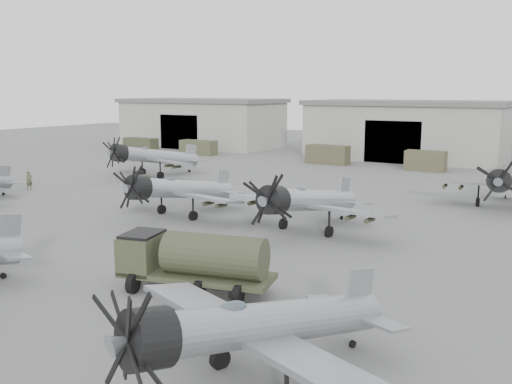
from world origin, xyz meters
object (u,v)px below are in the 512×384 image
aircraft_far_0 (150,156)px  aircraft_mid_2 (305,201)px  aircraft_far_1 (503,182)px  fuel_tanker (194,258)px  tug_trailer (149,181)px  aircraft_near_2 (247,328)px  ground_crew (29,180)px  aircraft_mid_1 (175,190)px

aircraft_far_0 → aircraft_mid_2: bearing=-11.3°
aircraft_far_1 → aircraft_mid_2: bearing=-126.7°
fuel_tanker → tug_trailer: (-24.07, 23.98, -1.24)m
aircraft_far_0 → tug_trailer: 6.89m
aircraft_near_2 → aircraft_mid_2: 22.24m
aircraft_far_0 → tug_trailer: aircraft_far_0 is taller
aircraft_far_1 → fuel_tanker: bearing=-112.5°
aircraft_far_0 → tug_trailer: size_ratio=1.93×
aircraft_far_0 → ground_crew: (-4.66, -13.41, -1.47)m
ground_crew → aircraft_near_2: bearing=-108.9°
aircraft_near_2 → ground_crew: size_ratio=6.33×
aircraft_near_2 → aircraft_mid_1: 27.90m
aircraft_mid_2 → ground_crew: bearing=-176.6°
aircraft_mid_1 → tug_trailer: bearing=147.8°
aircraft_far_1 → aircraft_near_2: bearing=-97.9°
aircraft_far_0 → fuel_tanker: aircraft_far_0 is taller
aircraft_far_0 → ground_crew: 14.27m
aircraft_far_0 → ground_crew: bearing=-91.8°
fuel_tanker → ground_crew: 36.54m
aircraft_mid_2 → aircraft_far_1: size_ratio=1.03×
aircraft_mid_2 → fuel_tanker: 13.78m
aircraft_near_2 → aircraft_far_0: bearing=156.1°
tug_trailer → ground_crew: 12.27m
aircraft_near_2 → tug_trailer: bearing=156.8°
aircraft_mid_1 → aircraft_far_0: 22.97m
aircraft_near_2 → aircraft_mid_1: (-19.30, 20.15, 0.01)m
fuel_tanker → tug_trailer: fuel_tanker is taller
aircraft_mid_2 → aircraft_far_0: size_ratio=0.97×
aircraft_far_1 → aircraft_far_0: bearing=178.7°
aircraft_near_2 → aircraft_mid_1: size_ratio=0.98×
aircraft_near_2 → aircraft_far_0: aircraft_far_0 is taller
aircraft_far_0 → aircraft_far_1: (38.87, 1.40, -0.13)m
aircraft_mid_1 → fuel_tanker: size_ratio=1.52×
fuel_tanker → ground_crew: size_ratio=4.27×
aircraft_mid_2 → fuel_tanker: bearing=-81.5°
aircraft_mid_1 → tug_trailer: (-12.31, 10.83, -1.76)m
aircraft_far_0 → aircraft_far_1: size_ratio=1.06×
aircraft_mid_2 → fuel_tanker: size_ratio=1.57×
aircraft_mid_2 → tug_trailer: 25.82m
tug_trailer → fuel_tanker: bearing=-27.2°
aircraft_near_2 → aircraft_mid_2: aircraft_mid_2 is taller
aircraft_far_0 → fuel_tanker: bearing=-28.3°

